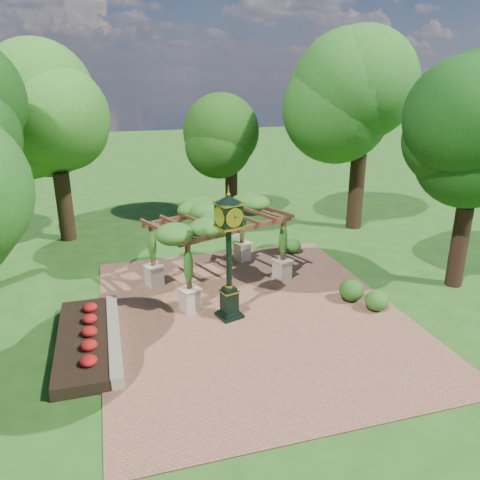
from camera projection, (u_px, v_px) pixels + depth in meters
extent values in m
plane|color=#1E4714|center=(262.00, 328.00, 15.14)|extent=(120.00, 120.00, 0.00)
cube|color=brown|center=(252.00, 314.00, 16.04)|extent=(10.00, 12.00, 0.04)
cube|color=#C6B793|center=(114.00, 336.00, 14.31)|extent=(0.35, 5.00, 0.40)
cube|color=red|center=(84.00, 341.00, 14.08)|extent=(1.50, 5.00, 0.36)
cube|color=black|center=(229.00, 315.00, 15.80)|extent=(0.94, 0.94, 0.11)
cube|color=black|center=(229.00, 301.00, 15.63)|extent=(0.59, 0.59, 0.85)
cube|color=gold|center=(229.00, 291.00, 15.51)|extent=(0.66, 0.66, 0.04)
cylinder|color=black|center=(229.00, 257.00, 15.10)|extent=(0.23, 0.23, 2.16)
cube|color=black|center=(229.00, 215.00, 14.63)|extent=(0.82, 0.82, 0.66)
cylinder|color=white|center=(234.00, 218.00, 14.37)|extent=(0.55, 0.19, 0.56)
cone|color=black|center=(228.00, 199.00, 14.46)|extent=(1.05, 1.05, 0.24)
sphere|color=gold|center=(228.00, 195.00, 14.41)|extent=(0.13, 0.13, 0.13)
cube|color=tan|center=(190.00, 300.00, 16.14)|extent=(0.73, 0.73, 0.78)
cube|color=#53301C|center=(188.00, 267.00, 15.74)|extent=(0.18, 0.18, 1.60)
cube|color=tan|center=(282.00, 270.00, 18.64)|extent=(0.73, 0.73, 0.78)
cube|color=#53301C|center=(283.00, 241.00, 18.23)|extent=(0.18, 0.18, 1.60)
cube|color=tan|center=(154.00, 276.00, 18.08)|extent=(0.73, 0.73, 0.78)
cube|color=#53301C|center=(152.00, 246.00, 17.67)|extent=(0.18, 0.18, 1.60)
cube|color=tan|center=(242.00, 252.00, 20.57)|extent=(0.73, 0.73, 0.78)
cube|color=#53301C|center=(242.00, 225.00, 20.17)|extent=(0.18, 0.18, 1.60)
cube|color=#53301C|center=(239.00, 230.00, 16.69)|extent=(4.71, 1.95, 0.19)
cube|color=#53301C|center=(200.00, 214.00, 18.63)|extent=(4.71, 1.95, 0.19)
ellipsoid|color=#265317|center=(218.00, 216.00, 17.59)|extent=(5.80, 4.73, 0.86)
cube|color=gray|center=(232.00, 234.00, 23.98)|extent=(0.63, 0.63, 0.11)
cylinder|color=gray|center=(232.00, 225.00, 23.81)|extent=(0.32, 0.32, 1.02)
cylinder|color=gray|center=(232.00, 215.00, 23.64)|extent=(0.60, 0.60, 0.06)
ellipsoid|color=#255217|center=(376.00, 300.00, 16.15)|extent=(0.99, 0.99, 0.72)
ellipsoid|color=#1F4814|center=(352.00, 290.00, 16.83)|extent=(0.96, 0.96, 0.80)
ellipsoid|color=#2C671E|center=(293.00, 246.00, 21.42)|extent=(0.94, 0.94, 0.66)
cylinder|color=#312213|center=(65.00, 207.00, 22.90)|extent=(0.76, 0.76, 3.34)
ellipsoid|color=#2C631C|center=(53.00, 116.00, 21.47)|extent=(4.83, 4.83, 5.28)
cylinder|color=#301D13|center=(231.00, 192.00, 26.71)|extent=(0.70, 0.70, 2.91)
ellipsoid|color=#193C0F|center=(231.00, 125.00, 25.47)|extent=(3.89, 3.89, 4.60)
cylinder|color=black|center=(356.00, 192.00, 24.66)|extent=(0.80, 0.80, 3.94)
ellipsoid|color=#215418|center=(364.00, 91.00, 22.98)|extent=(5.25, 5.25, 6.21)
cylinder|color=black|center=(459.00, 247.00, 17.81)|extent=(0.63, 0.63, 3.12)
ellipsoid|color=#11380E|center=(477.00, 140.00, 16.48)|extent=(3.96, 3.96, 4.93)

